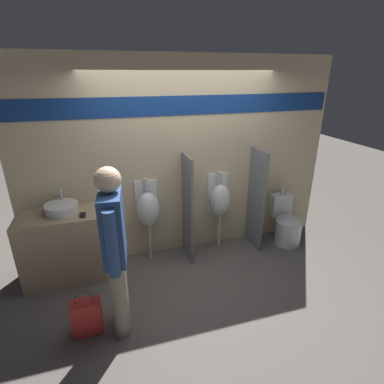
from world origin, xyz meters
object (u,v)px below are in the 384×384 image
Objects in this scene: person_in_vest at (115,247)px; shopping_bag at (87,317)px; cell_phone at (83,215)px; urinal_near_counter at (148,209)px; toilet at (286,225)px; urinal_far at (220,200)px; sink_basin at (62,208)px.

person_in_vest is 0.84m from shopping_bag.
urinal_near_counter is at bearing 16.70° from cell_phone.
toilet is (2.08, -0.19, -0.47)m from urinal_near_counter.
shopping_bag is at bearing 90.84° from person_in_vest.
urinal_far is (1.04, 0.00, 0.00)m from urinal_near_counter.
urinal_far is at bearing 31.46° from shopping_bag.
urinal_near_counter is at bearing 53.99° from shopping_bag.
urinal_far is (1.85, 0.24, -0.14)m from cell_phone.
cell_phone is 0.86m from urinal_near_counter.
urinal_near_counter is at bearing -16.40° from person_in_vest.
urinal_far reaches higher than sink_basin.
urinal_near_counter reaches higher than cell_phone.
urinal_near_counter reaches higher than toilet.
person_in_vest reaches higher than urinal_far.
urinal_far is at bearing 169.90° from toilet.
shopping_bag is at bearing -148.54° from urinal_far.
sink_basin is 1.32m from shopping_bag.
cell_phone is at bearing -33.55° from sink_basin.
sink_basin is at bearing -177.65° from urinal_far.
cell_phone is 0.16× the size of toilet.
person_in_vest reaches higher than sink_basin.
sink_basin is 3.20m from toilet.
person_in_vest is (-0.49, -1.18, 0.20)m from urinal_near_counter.
shopping_bag is (-1.87, -1.15, -0.56)m from urinal_far.
shopping_bag is (-0.83, -1.15, -0.56)m from urinal_near_counter.
urinal_far is 2.27m from shopping_bag.
urinal_near_counter is 1.04m from urinal_far.
sink_basin is at bearing 178.18° from toilet.
urinal_far is 1.16m from toilet.
cell_phone is at bearing -178.85° from toilet.
person_in_vest is at bearing -158.86° from toilet.
urinal_far reaches higher than toilet.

